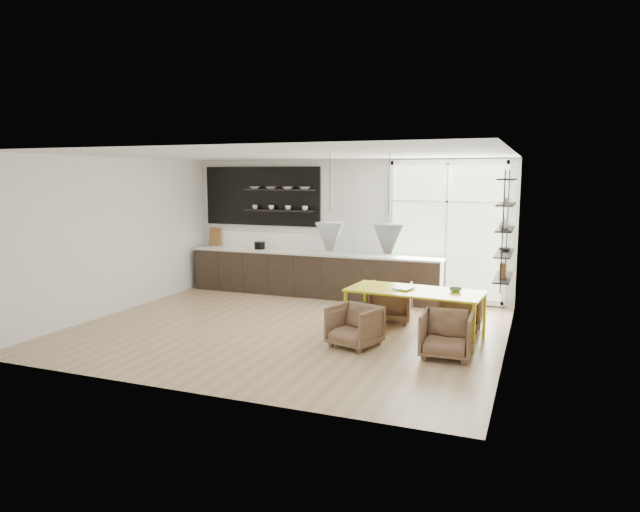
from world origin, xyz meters
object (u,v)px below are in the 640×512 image
(armchair_front_left, at_px, (355,326))
(wire_stool, at_px, (359,313))
(dining_table, at_px, (415,293))
(armchair_back_left, at_px, (390,302))
(armchair_back_right, at_px, (461,310))
(armchair_front_right, at_px, (447,335))

(armchair_front_left, xyz_separation_m, wire_stool, (-0.20, 0.86, -0.01))
(dining_table, xyz_separation_m, armchair_front_left, (-0.74, -0.79, -0.40))
(armchair_back_left, relative_size, wire_stool, 1.62)
(armchair_back_right, relative_size, armchair_front_left, 1.03)
(armchair_back_right, distance_m, armchair_front_left, 2.10)
(armchair_back_left, height_order, armchair_front_left, armchair_back_left)
(wire_stool, bearing_deg, armchair_back_left, 68.47)
(dining_table, relative_size, armchair_back_right, 3.08)
(armchair_front_left, bearing_deg, armchair_back_right, 67.82)
(dining_table, bearing_deg, armchair_back_left, 129.27)
(wire_stool, bearing_deg, armchair_back_right, 25.56)
(dining_table, bearing_deg, armchair_back_right, 57.84)
(dining_table, relative_size, wire_stool, 4.71)
(armchair_front_right, relative_size, wire_stool, 1.56)
(armchair_back_left, bearing_deg, armchair_back_right, 167.67)
(armchair_front_right, bearing_deg, dining_table, 125.81)
(armchair_back_right, distance_m, armchair_front_right, 1.63)
(armchair_front_right, bearing_deg, armchair_back_right, 88.74)
(armchair_back_left, distance_m, armchair_back_right, 1.23)
(armchair_back_left, xyz_separation_m, armchair_front_left, (-0.12, -1.69, -0.03))
(armchair_back_right, bearing_deg, dining_table, 50.28)
(armchair_front_left, relative_size, armchair_front_right, 0.95)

